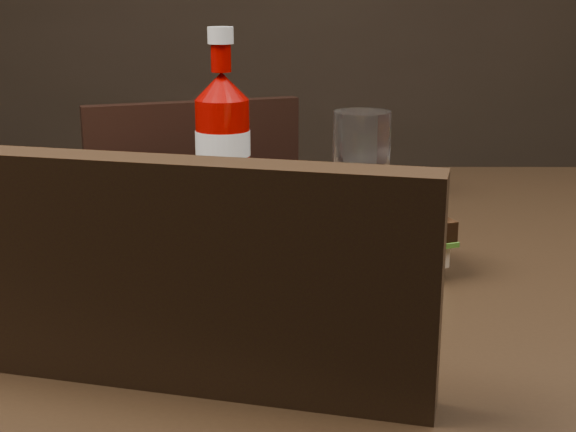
{
  "coord_description": "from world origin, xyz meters",
  "views": [
    {
      "loc": [
        0.1,
        -0.81,
        1.01
      ],
      "look_at": [
        0.1,
        -0.06,
        0.8
      ],
      "focal_mm": 50.0,
      "sensor_mm": 36.0,
      "label": 1
    }
  ],
  "objects_px": {
    "dining_table": "(193,263)",
    "plate": "(288,263)",
    "chair_far": "(179,297)",
    "ketchup_bottle": "(223,153)",
    "tumbler": "(361,156)"
  },
  "relations": [
    {
      "from": "chair_far",
      "to": "plate",
      "type": "distance_m",
      "value": 0.84
    },
    {
      "from": "dining_table",
      "to": "chair_far",
      "type": "distance_m",
      "value": 0.74
    },
    {
      "from": "chair_far",
      "to": "plate",
      "type": "bearing_deg",
      "value": 86.28
    },
    {
      "from": "chair_far",
      "to": "tumbler",
      "type": "bearing_deg",
      "value": 103.98
    },
    {
      "from": "chair_far",
      "to": "ketchup_bottle",
      "type": "distance_m",
      "value": 0.62
    },
    {
      "from": "tumbler",
      "to": "chair_far",
      "type": "bearing_deg",
      "value": 124.0
    },
    {
      "from": "dining_table",
      "to": "plate",
      "type": "bearing_deg",
      "value": -36.23
    },
    {
      "from": "ketchup_bottle",
      "to": "dining_table",
      "type": "bearing_deg",
      "value": -94.95
    },
    {
      "from": "dining_table",
      "to": "tumbler",
      "type": "xyz_separation_m",
      "value": [
        0.2,
        0.21,
        0.08
      ]
    },
    {
      "from": "dining_table",
      "to": "plate",
      "type": "relative_size",
      "value": 4.29
    },
    {
      "from": "plate",
      "to": "tumbler",
      "type": "relative_size",
      "value": 2.4
    },
    {
      "from": "dining_table",
      "to": "ketchup_bottle",
      "type": "relative_size",
      "value": 8.7
    },
    {
      "from": "dining_table",
      "to": "chair_far",
      "type": "bearing_deg",
      "value": 99.82
    },
    {
      "from": "ketchup_bottle",
      "to": "tumbler",
      "type": "height_order",
      "value": "ketchup_bottle"
    },
    {
      "from": "plate",
      "to": "ketchup_bottle",
      "type": "height_order",
      "value": "ketchup_bottle"
    }
  ]
}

